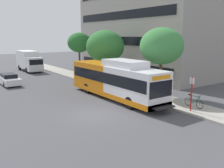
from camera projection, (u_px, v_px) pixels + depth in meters
The scene contains 11 objects.
ground_plane at pixel (54, 94), 24.92m from camera, with size 120.00×120.00×0.00m, color #4C4C51.
sidewalk_curb at pixel (122, 88), 27.25m from camera, with size 3.00×56.00×0.14m, color #A8A399.
transit_bus at pixel (115, 80), 22.97m from camera, with size 2.58×12.25×3.65m.
bus_stop_sign_pole at pixel (192, 91), 18.62m from camera, with size 0.10×0.36×2.60m.
bicycle_parked at pixel (194, 102), 19.81m from camera, with size 0.52×1.76×1.02m.
street_tree_near_stop at pixel (162, 46), 23.02m from camera, with size 4.02×4.02×6.34m.
street_tree_mid_block at pixel (105, 46), 30.41m from camera, with size 4.62×4.62×6.24m.
street_tree_far_block at pixel (79, 43), 36.19m from camera, with size 3.36×3.36×6.01m.
parked_car_far_lane at pixel (9, 79), 29.41m from camera, with size 1.80×4.50×1.33m.
box_truck_background at pixel (29, 60), 40.78m from camera, with size 2.32×7.01×3.25m.
lattice_comm_tower at pixel (91, 24), 54.59m from camera, with size 1.10×1.10×24.91m.
Camera 1 is at (-9.20, -15.19, 5.73)m, focal length 40.21 mm.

